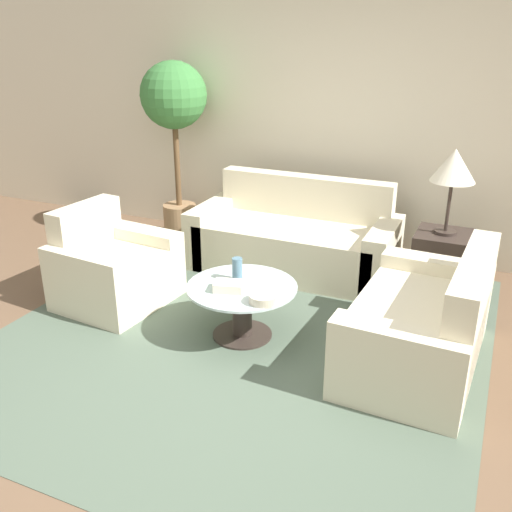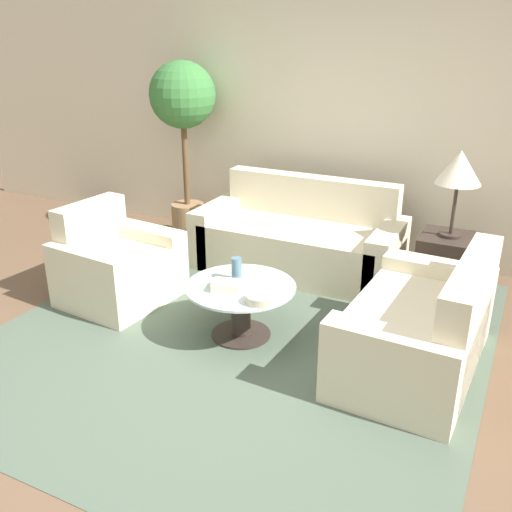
{
  "view_description": "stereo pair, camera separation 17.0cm",
  "coord_description": "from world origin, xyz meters",
  "px_view_note": "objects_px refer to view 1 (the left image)",
  "views": [
    {
      "loc": [
        1.46,
        -2.75,
        2.15
      ],
      "look_at": [
        -0.15,
        0.86,
        0.55
      ],
      "focal_mm": 40.0,
      "sensor_mm": 36.0,
      "label": 1
    },
    {
      "loc": [
        1.62,
        -2.68,
        2.15
      ],
      "look_at": [
        -0.15,
        0.86,
        0.55
      ],
      "focal_mm": 40.0,
      "sensor_mm": 36.0,
      "label": 2
    }
  ],
  "objects_px": {
    "sofa_main": "(295,240)",
    "potted_plant": "(174,113)",
    "vase": "(237,269)",
    "book_stack": "(229,286)",
    "coffee_table": "(242,304)",
    "bowl": "(263,299)",
    "table_lamp": "(454,167)",
    "armchair": "(111,270)",
    "loveseat": "(427,329)"
  },
  "relations": [
    {
      "from": "vase",
      "to": "book_stack",
      "type": "relative_size",
      "value": 0.75
    },
    {
      "from": "armchair",
      "to": "loveseat",
      "type": "distance_m",
      "value": 2.54
    },
    {
      "from": "armchair",
      "to": "table_lamp",
      "type": "bearing_deg",
      "value": -57.13
    },
    {
      "from": "table_lamp",
      "to": "potted_plant",
      "type": "xyz_separation_m",
      "value": [
        -2.77,
        0.3,
        0.23
      ]
    },
    {
      "from": "vase",
      "to": "armchair",
      "type": "bearing_deg",
      "value": 178.86
    },
    {
      "from": "loveseat",
      "to": "coffee_table",
      "type": "bearing_deg",
      "value": -80.74
    },
    {
      "from": "loveseat",
      "to": "book_stack",
      "type": "xyz_separation_m",
      "value": [
        -1.35,
        -0.26,
        0.17
      ]
    },
    {
      "from": "vase",
      "to": "book_stack",
      "type": "bearing_deg",
      "value": -83.51
    },
    {
      "from": "sofa_main",
      "to": "coffee_table",
      "type": "height_order",
      "value": "sofa_main"
    },
    {
      "from": "sofa_main",
      "to": "bowl",
      "type": "xyz_separation_m",
      "value": [
        0.34,
        -1.57,
        0.16
      ]
    },
    {
      "from": "loveseat",
      "to": "vase",
      "type": "xyz_separation_m",
      "value": [
        -1.37,
        -0.07,
        0.22
      ]
    },
    {
      "from": "sofa_main",
      "to": "potted_plant",
      "type": "distance_m",
      "value": 1.81
    },
    {
      "from": "sofa_main",
      "to": "coffee_table",
      "type": "bearing_deg",
      "value": -85.94
    },
    {
      "from": "armchair",
      "to": "vase",
      "type": "relative_size",
      "value": 5.32
    },
    {
      "from": "armchair",
      "to": "potted_plant",
      "type": "xyz_separation_m",
      "value": [
        -0.3,
        1.59,
        1.05
      ]
    },
    {
      "from": "potted_plant",
      "to": "book_stack",
      "type": "relative_size",
      "value": 7.89
    },
    {
      "from": "table_lamp",
      "to": "book_stack",
      "type": "relative_size",
      "value": 3.04
    },
    {
      "from": "loveseat",
      "to": "coffee_table",
      "type": "distance_m",
      "value": 1.3
    },
    {
      "from": "loveseat",
      "to": "coffee_table",
      "type": "relative_size",
      "value": 1.76
    },
    {
      "from": "coffee_table",
      "to": "table_lamp",
      "type": "relative_size",
      "value": 1.13
    },
    {
      "from": "sofa_main",
      "to": "book_stack",
      "type": "bearing_deg",
      "value": -88.19
    },
    {
      "from": "potted_plant",
      "to": "bowl",
      "type": "bearing_deg",
      "value": -46.22
    },
    {
      "from": "table_lamp",
      "to": "potted_plant",
      "type": "bearing_deg",
      "value": 173.83
    },
    {
      "from": "table_lamp",
      "to": "potted_plant",
      "type": "distance_m",
      "value": 2.8
    },
    {
      "from": "sofa_main",
      "to": "potted_plant",
      "type": "height_order",
      "value": "potted_plant"
    },
    {
      "from": "loveseat",
      "to": "book_stack",
      "type": "relative_size",
      "value": 6.08
    },
    {
      "from": "coffee_table",
      "to": "table_lamp",
      "type": "xyz_separation_m",
      "value": [
        1.23,
        1.38,
        0.83
      ]
    },
    {
      "from": "table_lamp",
      "to": "vase",
      "type": "relative_size",
      "value": 4.08
    },
    {
      "from": "coffee_table",
      "to": "book_stack",
      "type": "height_order",
      "value": "book_stack"
    },
    {
      "from": "book_stack",
      "to": "armchair",
      "type": "bearing_deg",
      "value": 154.29
    },
    {
      "from": "loveseat",
      "to": "bowl",
      "type": "bearing_deg",
      "value": -69.76
    },
    {
      "from": "coffee_table",
      "to": "book_stack",
      "type": "relative_size",
      "value": 3.45
    },
    {
      "from": "bowl",
      "to": "book_stack",
      "type": "distance_m",
      "value": 0.3
    },
    {
      "from": "sofa_main",
      "to": "book_stack",
      "type": "distance_m",
      "value": 1.5
    },
    {
      "from": "potted_plant",
      "to": "book_stack",
      "type": "distance_m",
      "value": 2.5
    },
    {
      "from": "table_lamp",
      "to": "bowl",
      "type": "distance_m",
      "value": 1.96
    },
    {
      "from": "table_lamp",
      "to": "sofa_main",
      "type": "bearing_deg",
      "value": 179.97
    },
    {
      "from": "coffee_table",
      "to": "potted_plant",
      "type": "relative_size",
      "value": 0.44
    },
    {
      "from": "armchair",
      "to": "bowl",
      "type": "distance_m",
      "value": 1.52
    },
    {
      "from": "sofa_main",
      "to": "vase",
      "type": "height_order",
      "value": "sofa_main"
    },
    {
      "from": "potted_plant",
      "to": "armchair",
      "type": "bearing_deg",
      "value": -79.25
    },
    {
      "from": "sofa_main",
      "to": "vase",
      "type": "xyz_separation_m",
      "value": [
        0.03,
        -1.31,
        0.22
      ]
    },
    {
      "from": "coffee_table",
      "to": "table_lamp",
      "type": "bearing_deg",
      "value": 48.4
    },
    {
      "from": "coffee_table",
      "to": "potted_plant",
      "type": "xyz_separation_m",
      "value": [
        -1.54,
        1.68,
        1.06
      ]
    },
    {
      "from": "table_lamp",
      "to": "vase",
      "type": "xyz_separation_m",
      "value": [
        -1.3,
        -1.31,
        -0.6
      ]
    },
    {
      "from": "loveseat",
      "to": "potted_plant",
      "type": "bearing_deg",
      "value": -115.65
    },
    {
      "from": "bowl",
      "to": "table_lamp",
      "type": "bearing_deg",
      "value": 57.88
    },
    {
      "from": "book_stack",
      "to": "potted_plant",
      "type": "bearing_deg",
      "value": 113.96
    },
    {
      "from": "sofa_main",
      "to": "loveseat",
      "type": "height_order",
      "value": "sofa_main"
    },
    {
      "from": "sofa_main",
      "to": "bowl",
      "type": "bearing_deg",
      "value": -77.66
    }
  ]
}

